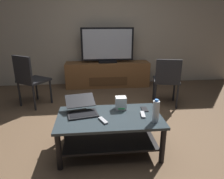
{
  "coord_description": "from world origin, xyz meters",
  "views": [
    {
      "loc": [
        -0.32,
        -2.43,
        1.49
      ],
      "look_at": [
        -0.05,
        0.2,
        0.6
      ],
      "focal_mm": 33.27,
      "sensor_mm": 36.0,
      "label": 1
    }
  ],
  "objects_px": {
    "dining_chair": "(167,79)",
    "media_cabinet": "(108,74)",
    "router_box": "(121,103)",
    "soundbar_remote": "(103,121)",
    "television": "(107,46)",
    "cell_phone": "(144,109)",
    "water_bottle_near": "(156,111)",
    "laptop": "(82,108)",
    "tv_remote": "(143,115)",
    "side_chair": "(30,78)",
    "coffee_table": "(109,127)"
  },
  "relations": [
    {
      "from": "coffee_table",
      "to": "cell_phone",
      "type": "height_order",
      "value": "cell_phone"
    },
    {
      "from": "router_box",
      "to": "cell_phone",
      "type": "height_order",
      "value": "router_box"
    },
    {
      "from": "cell_phone",
      "to": "soundbar_remote",
      "type": "xyz_separation_m",
      "value": [
        -0.52,
        -0.26,
        0.01
      ]
    },
    {
      "from": "coffee_table",
      "to": "media_cabinet",
      "type": "distance_m",
      "value": 2.52
    },
    {
      "from": "cell_phone",
      "to": "soundbar_remote",
      "type": "bearing_deg",
      "value": -152.26
    },
    {
      "from": "media_cabinet",
      "to": "soundbar_remote",
      "type": "height_order",
      "value": "media_cabinet"
    },
    {
      "from": "media_cabinet",
      "to": "cell_phone",
      "type": "bearing_deg",
      "value": -83.69
    },
    {
      "from": "media_cabinet",
      "to": "side_chair",
      "type": "relative_size",
      "value": 2.05
    },
    {
      "from": "dining_chair",
      "to": "tv_remote",
      "type": "bearing_deg",
      "value": -120.04
    },
    {
      "from": "router_box",
      "to": "soundbar_remote",
      "type": "distance_m",
      "value": 0.39
    },
    {
      "from": "television",
      "to": "tv_remote",
      "type": "bearing_deg",
      "value": -85.35
    },
    {
      "from": "television",
      "to": "side_chair",
      "type": "distance_m",
      "value": 1.82
    },
    {
      "from": "water_bottle_near",
      "to": "soundbar_remote",
      "type": "height_order",
      "value": "water_bottle_near"
    },
    {
      "from": "water_bottle_near",
      "to": "tv_remote",
      "type": "height_order",
      "value": "water_bottle_near"
    },
    {
      "from": "laptop",
      "to": "tv_remote",
      "type": "height_order",
      "value": "laptop"
    },
    {
      "from": "television",
      "to": "side_chair",
      "type": "bearing_deg",
      "value": -144.45
    },
    {
      "from": "dining_chair",
      "to": "television",
      "type": "bearing_deg",
      "value": 127.33
    },
    {
      "from": "media_cabinet",
      "to": "television",
      "type": "relative_size",
      "value": 1.64
    },
    {
      "from": "television",
      "to": "soundbar_remote",
      "type": "bearing_deg",
      "value": -95.62
    },
    {
      "from": "dining_chair",
      "to": "media_cabinet",
      "type": "bearing_deg",
      "value": 126.85
    },
    {
      "from": "media_cabinet",
      "to": "television",
      "type": "xyz_separation_m",
      "value": [
        -0.0,
        -0.02,
        0.65
      ]
    },
    {
      "from": "tv_remote",
      "to": "laptop",
      "type": "bearing_deg",
      "value": 175.17
    },
    {
      "from": "media_cabinet",
      "to": "cell_phone",
      "type": "height_order",
      "value": "media_cabinet"
    },
    {
      "from": "side_chair",
      "to": "water_bottle_near",
      "type": "height_order",
      "value": "side_chair"
    },
    {
      "from": "router_box",
      "to": "tv_remote",
      "type": "height_order",
      "value": "router_box"
    },
    {
      "from": "router_box",
      "to": "cell_phone",
      "type": "bearing_deg",
      "value": -10.0
    },
    {
      "from": "side_chair",
      "to": "tv_remote",
      "type": "xyz_separation_m",
      "value": [
        1.65,
        -1.49,
        -0.07
      ]
    },
    {
      "from": "television",
      "to": "dining_chair",
      "type": "bearing_deg",
      "value": -52.67
    },
    {
      "from": "side_chair",
      "to": "television",
      "type": "bearing_deg",
      "value": 35.55
    },
    {
      "from": "dining_chair",
      "to": "tv_remote",
      "type": "height_order",
      "value": "dining_chair"
    },
    {
      "from": "tv_remote",
      "to": "router_box",
      "type": "bearing_deg",
      "value": 144.42
    },
    {
      "from": "laptop",
      "to": "router_box",
      "type": "relative_size",
      "value": 2.79
    },
    {
      "from": "television",
      "to": "water_bottle_near",
      "type": "relative_size",
      "value": 4.51
    },
    {
      "from": "laptop",
      "to": "soundbar_remote",
      "type": "xyz_separation_m",
      "value": [
        0.24,
        -0.24,
        -0.04
      ]
    },
    {
      "from": "coffee_table",
      "to": "media_cabinet",
      "type": "height_order",
      "value": "media_cabinet"
    },
    {
      "from": "water_bottle_near",
      "to": "tv_remote",
      "type": "bearing_deg",
      "value": 121.25
    },
    {
      "from": "media_cabinet",
      "to": "television",
      "type": "height_order",
      "value": "television"
    },
    {
      "from": "side_chair",
      "to": "router_box",
      "type": "bearing_deg",
      "value": -42.01
    },
    {
      "from": "media_cabinet",
      "to": "water_bottle_near",
      "type": "relative_size",
      "value": 7.4
    },
    {
      "from": "water_bottle_near",
      "to": "cell_phone",
      "type": "relative_size",
      "value": 1.83
    },
    {
      "from": "television",
      "to": "laptop",
      "type": "bearing_deg",
      "value": -101.82
    },
    {
      "from": "tv_remote",
      "to": "coffee_table",
      "type": "bearing_deg",
      "value": -175.95
    },
    {
      "from": "coffee_table",
      "to": "dining_chair",
      "type": "distance_m",
      "value": 1.7
    },
    {
      "from": "cell_phone",
      "to": "soundbar_remote",
      "type": "relative_size",
      "value": 0.88
    },
    {
      "from": "television",
      "to": "cell_phone",
      "type": "bearing_deg",
      "value": -83.63
    },
    {
      "from": "media_cabinet",
      "to": "water_bottle_near",
      "type": "distance_m",
      "value": 2.73
    },
    {
      "from": "laptop",
      "to": "water_bottle_near",
      "type": "bearing_deg",
      "value": -20.87
    },
    {
      "from": "media_cabinet",
      "to": "laptop",
      "type": "xyz_separation_m",
      "value": [
        -0.5,
        -2.39,
        0.22
      ]
    },
    {
      "from": "dining_chair",
      "to": "side_chair",
      "type": "distance_m",
      "value": 2.39
    },
    {
      "from": "router_box",
      "to": "tv_remote",
      "type": "xyz_separation_m",
      "value": [
        0.23,
        -0.21,
        -0.07
      ]
    }
  ]
}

